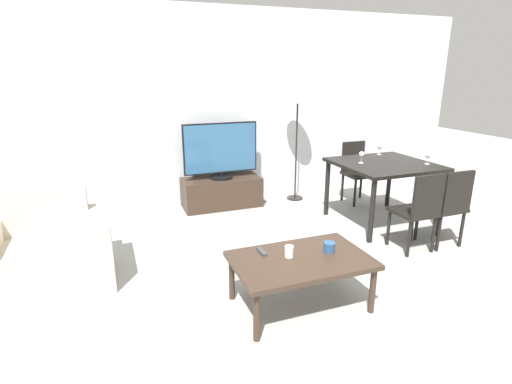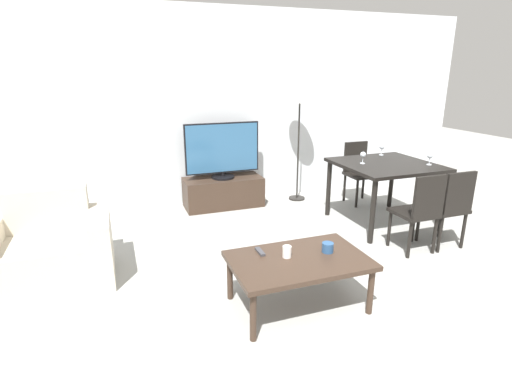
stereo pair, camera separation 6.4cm
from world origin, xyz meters
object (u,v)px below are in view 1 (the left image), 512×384
(tv_stand, at_px, (222,192))
(floor_lamp, at_px, (298,98))
(tv, at_px, (221,151))
(cup_colored_far, at_px, (289,251))
(dining_table, at_px, (384,170))
(wine_glass_left, at_px, (362,155))
(dining_chair_near_right, at_px, (448,204))
(cup_white_near, at_px, (329,247))
(wine_glass_right, at_px, (428,156))
(dining_chair_far, at_px, (356,169))
(dining_chair_near, at_px, (419,208))
(armchair, at_px, (49,252))
(coffee_table, at_px, (301,263))
(remote_primary, at_px, (262,252))
(wine_glass_center, at_px, (380,147))

(tv_stand, relative_size, floor_lamp, 0.64)
(tv, distance_m, cup_colored_far, 2.61)
(dining_table, xyz_separation_m, wine_glass_left, (-0.29, 0.08, 0.19))
(dining_chair_near_right, xyz_separation_m, wine_glass_left, (-0.48, 0.93, 0.39))
(tv_stand, relative_size, cup_white_near, 11.42)
(tv, relative_size, dining_table, 0.92)
(dining_chair_near_right, bearing_deg, tv, 131.66)
(tv_stand, xyz_separation_m, wine_glass_right, (2.14, -1.56, 0.67))
(dining_chair_far, bearing_deg, dining_chair_near_right, -90.00)
(dining_table, bearing_deg, tv_stand, 142.77)
(dining_chair_near, bearing_deg, cup_colored_far, -165.75)
(tv, height_order, dining_chair_near_right, tv)
(dining_chair_near_right, bearing_deg, armchair, 170.47)
(dining_chair_near, height_order, dining_chair_far, same)
(tv_stand, height_order, cup_colored_far, cup_colored_far)
(cup_white_near, distance_m, wine_glass_right, 2.27)
(tv_stand, height_order, dining_chair_far, dining_chair_far)
(armchair, height_order, dining_table, armchair)
(dining_chair_far, height_order, wine_glass_right, wine_glass_right)
(wine_glass_right, bearing_deg, dining_chair_near, -135.98)
(tv, relative_size, cup_white_near, 10.85)
(dining_chair_near, bearing_deg, coffee_table, -163.31)
(tv, xyz_separation_m, wine_glass_left, (1.43, -1.22, 0.07))
(armchair, xyz_separation_m, tv, (2.04, 1.49, 0.51))
(tv, xyz_separation_m, wine_glass_right, (2.14, -1.55, 0.07))
(remote_primary, distance_m, cup_colored_far, 0.23)
(cup_white_near, bearing_deg, tv_stand, 93.87)
(armchair, relative_size, remote_primary, 7.15)
(tv, height_order, cup_colored_far, tv)
(armchair, bearing_deg, cup_white_near, -26.86)
(dining_chair_near, bearing_deg, floor_lamp, 100.69)
(coffee_table, xyz_separation_m, wine_glass_center, (2.06, 1.76, 0.49))
(remote_primary, distance_m, cup_white_near, 0.56)
(dining_table, distance_m, wine_glass_left, 0.36)
(tv, bearing_deg, dining_chair_near_right, -48.34)
(armchair, height_order, dining_chair_near, dining_chair_near)
(coffee_table, bearing_deg, tv, 87.90)
(coffee_table, height_order, cup_white_near, cup_white_near)
(dining_chair_near, distance_m, wine_glass_center, 1.40)
(armchair, xyz_separation_m, wine_glass_center, (4.00, 0.61, 0.58))
(floor_lamp, xyz_separation_m, remote_primary, (-1.48, -2.38, -1.05))
(floor_lamp, distance_m, remote_primary, 2.99)
(dining_chair_near_right, bearing_deg, remote_primary, -172.89)
(dining_chair_far, distance_m, dining_chair_near_right, 1.70)
(dining_table, xyz_separation_m, dining_chair_far, (0.20, 0.85, -0.20))
(dining_chair_far, xyz_separation_m, cup_colored_far, (-2.09, -2.13, -0.01))
(dining_table, bearing_deg, cup_white_near, -139.65)
(coffee_table, xyz_separation_m, remote_primary, (-0.26, 0.20, 0.05))
(dining_chair_far, bearing_deg, wine_glass_left, -122.24)
(armchair, xyz_separation_m, cup_colored_far, (1.87, -1.10, 0.18))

